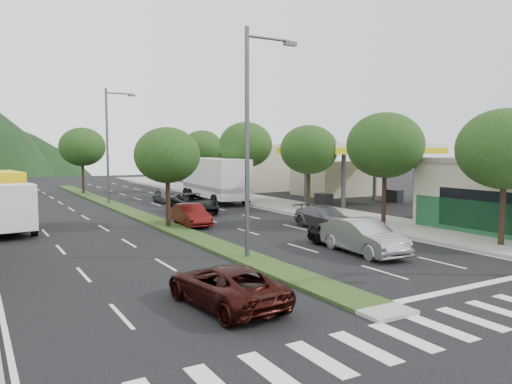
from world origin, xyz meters
TOP-DOWN VIEW (x-y plane):
  - ground at (0.00, 0.00)m, footprint 160.00×160.00m
  - sidewalk_right at (12.50, 25.00)m, footprint 5.00×90.00m
  - median at (0.00, 28.00)m, footprint 1.60×56.00m
  - crosswalk at (0.00, -2.00)m, footprint 19.00×2.20m
  - gas_canopy at (19.00, 22.00)m, footprint 12.20×8.20m
  - bldg_right_far at (19.50, 44.00)m, footprint 10.00×16.00m
  - tree_r_a at (12.00, 4.00)m, footprint 4.60×4.60m
  - tree_r_b at (12.00, 12.00)m, footprint 4.80×4.80m
  - tree_r_c at (12.00, 20.00)m, footprint 4.40×4.40m
  - tree_r_d at (12.00, 30.00)m, footprint 5.00×5.00m
  - tree_r_e at (12.00, 40.00)m, footprint 4.60×4.60m
  - tree_med_near at (0.00, 18.00)m, footprint 4.00×4.00m
  - tree_med_far at (0.00, 44.00)m, footprint 4.80×4.80m
  - streetlight_near at (0.21, 8.00)m, footprint 2.60×0.25m
  - streetlight_mid at (0.21, 33.00)m, footprint 2.60×0.25m
  - sedan_silver at (5.16, 6.27)m, footprint 2.04×4.96m
  - suv_maroon at (-3.76, 2.58)m, footprint 2.57×4.84m
  - car_queue_a at (5.24, 8.06)m, footprint 1.73×3.74m
  - car_queue_b at (8.21, 13.06)m, footprint 2.00×4.68m
  - car_queue_c at (1.52, 18.06)m, footprint 1.68×4.21m
  - car_queue_d at (4.02, 23.58)m, footprint 2.77×5.52m
  - car_queue_e at (4.71, 31.77)m, footprint 1.46×3.60m
  - box_truck at (-9.00, 21.48)m, footprint 3.42×7.30m
  - motorhome at (9.00, 30.39)m, footprint 3.91×10.43m

SIDE VIEW (x-z plane):
  - ground at x=0.00m, z-range 0.00..0.00m
  - crosswalk at x=0.00m, z-range 0.00..0.01m
  - median at x=0.00m, z-range 0.00..0.12m
  - sidewalk_right at x=12.50m, z-range 0.00..0.15m
  - car_queue_e at x=4.71m, z-range 0.00..1.22m
  - car_queue_a at x=5.24m, z-range 0.00..1.24m
  - suv_maroon at x=-3.76m, z-range 0.00..1.30m
  - car_queue_b at x=8.21m, z-range 0.00..1.34m
  - car_queue_c at x=1.52m, z-range 0.00..1.36m
  - car_queue_d at x=4.02m, z-range 0.00..1.50m
  - sedan_silver at x=5.16m, z-range 0.00..1.60m
  - box_truck at x=-9.00m, z-range -0.09..3.38m
  - motorhome at x=9.00m, z-range 0.13..4.06m
  - bldg_right_far at x=19.50m, z-range 0.00..5.20m
  - tree_med_near at x=0.00m, z-range 1.42..7.44m
  - gas_canopy at x=19.00m, z-range 2.02..7.27m
  - tree_r_c at x=12.00m, z-range 1.51..7.99m
  - tree_r_a at x=12.00m, z-range 1.50..8.14m
  - tree_r_e at x=12.00m, z-range 1.54..8.25m
  - tree_med_far at x=0.00m, z-range 1.54..8.47m
  - tree_r_b at x=12.00m, z-range 1.57..8.50m
  - tree_r_d at x=12.00m, z-range 1.60..8.76m
  - streetlight_near at x=0.21m, z-range 0.58..10.58m
  - streetlight_mid at x=0.21m, z-range 0.58..10.58m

